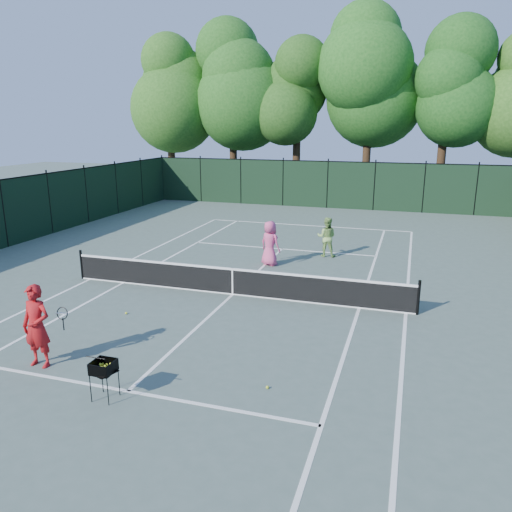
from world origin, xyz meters
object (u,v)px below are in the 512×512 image
(ball_hopper, at_px, (103,367))
(loose_ball_midcourt, at_px, (126,313))
(player_pink, at_px, (270,243))
(loose_ball_near_cart, at_px, (267,387))
(player_green, at_px, (327,237))
(coach, at_px, (37,326))

(ball_hopper, bearing_deg, loose_ball_midcourt, 134.15)
(player_pink, bearing_deg, ball_hopper, 110.87)
(loose_ball_midcourt, bearing_deg, loose_ball_near_cart, -28.62)
(player_green, distance_m, loose_ball_midcourt, 9.50)
(ball_hopper, relative_size, loose_ball_midcourt, 12.41)
(loose_ball_near_cart, bearing_deg, player_pink, 105.77)
(ball_hopper, xyz_separation_m, loose_ball_midcourt, (-2.13, 4.21, -0.67))
(loose_ball_midcourt, bearing_deg, player_pink, 67.69)
(ball_hopper, height_order, loose_ball_midcourt, ball_hopper)
(player_pink, bearing_deg, loose_ball_near_cart, 129.20)
(coach, bearing_deg, player_pink, 74.54)
(player_pink, xyz_separation_m, loose_ball_near_cart, (2.59, -9.16, -0.85))
(player_green, bearing_deg, ball_hopper, 76.28)
(player_pink, distance_m, player_green, 2.76)
(loose_ball_near_cart, height_order, loose_ball_midcourt, same)
(coach, height_order, player_green, coach)
(ball_hopper, bearing_deg, loose_ball_near_cart, 41.55)
(player_green, height_order, ball_hopper, player_green)
(coach, bearing_deg, player_green, 68.71)
(loose_ball_near_cart, bearing_deg, player_green, 93.53)
(coach, bearing_deg, loose_ball_near_cart, 6.49)
(player_pink, bearing_deg, player_green, -110.06)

